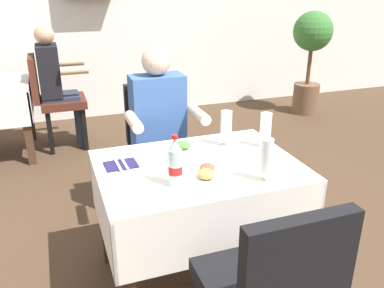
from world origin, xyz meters
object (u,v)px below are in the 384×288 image
chair_far_diner_seat (160,144)px  background_patron (56,81)px  plate_far_diner (176,150)px  beer_glass_right (266,159)px  main_dining_table (198,194)px  napkin_cutlery_set (121,165)px  seated_diner_far (160,129)px  potted_plant_corner (311,50)px  plate_near_camera (205,172)px  beer_glass_left (265,130)px  beer_glass_middle (226,128)px  cola_bottle_primary (175,164)px  background_chair_right (53,96)px

chair_far_diner_seat → background_patron: 1.73m
plate_far_diner → beer_glass_right: (0.30, -0.48, 0.10)m
main_dining_table → napkin_cutlery_set: (-0.39, 0.13, 0.18)m
seated_diner_far → potted_plant_corner: size_ratio=0.97×
plate_near_camera → potted_plant_corner: 3.66m
beer_glass_left → napkin_cutlery_set: 0.85m
chair_far_diner_seat → potted_plant_corner: potted_plant_corner is taller
plate_far_diner → potted_plant_corner: bearing=42.8°
plate_near_camera → napkin_cutlery_set: bearing=144.9°
plate_far_diner → beer_glass_middle: bearing=0.2°
seated_diner_far → cola_bottle_primary: 0.89m
seated_diner_far → beer_glass_left: size_ratio=6.01×
beer_glass_left → background_chair_right: background_chair_right is taller
main_dining_table → plate_near_camera: (-0.02, -0.14, 0.20)m
main_dining_table → beer_glass_left: beer_glass_left is taller
main_dining_table → plate_near_camera: 0.24m
beer_glass_right → beer_glass_middle: bearing=89.5°
napkin_cutlery_set → background_chair_right: 2.28m
seated_diner_far → plate_near_camera: bearing=-89.5°
seated_diner_far → main_dining_table: bearing=-88.0°
chair_far_diner_seat → beer_glass_right: size_ratio=4.41×
beer_glass_right → napkin_cutlery_set: 0.77m
plate_near_camera → background_patron: 2.60m
plate_far_diner → background_chair_right: background_chair_right is taller
beer_glass_middle → background_patron: (-0.88, 2.19, -0.14)m
potted_plant_corner → napkin_cutlery_set: bearing=-139.9°
plate_near_camera → background_patron: size_ratio=0.20×
chair_far_diner_seat → napkin_cutlery_set: size_ratio=5.05×
beer_glass_right → background_patron: 2.81m
main_dining_table → plate_far_diner: 0.28m
beer_glass_left → cola_bottle_primary: size_ratio=0.81×
napkin_cutlery_set → background_chair_right: (-0.29, 2.26, -0.19)m
plate_far_diner → napkin_cutlery_set: bearing=-168.2°
chair_far_diner_seat → plate_near_camera: chair_far_diner_seat is taller
chair_far_diner_seat → background_chair_right: bearing=113.0°
beer_glass_left → beer_glass_middle: 0.23m
cola_bottle_primary → napkin_cutlery_set: (-0.21, 0.31, -0.11)m
beer_glass_middle → background_patron: bearing=111.9°
beer_glass_right → background_patron: size_ratio=0.17×
chair_far_diner_seat → potted_plant_corner: size_ratio=0.74×
cola_bottle_primary → background_chair_right: cola_bottle_primary is taller
chair_far_diner_seat → background_patron: (-0.63, 1.60, 0.16)m
seated_diner_far → background_chair_right: bearing=111.0°
seated_diner_far → beer_glass_right: size_ratio=5.73×
cola_bottle_primary → beer_glass_middle: bearing=41.4°
main_dining_table → beer_glass_middle: 0.43m
seated_diner_far → beer_glass_left: bearing=-50.7°
beer_glass_left → cola_bottle_primary: bearing=-156.4°
plate_far_diner → background_chair_right: 2.28m
plate_near_camera → plate_far_diner: 0.34m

